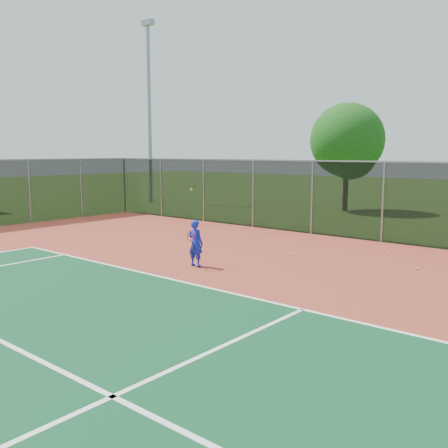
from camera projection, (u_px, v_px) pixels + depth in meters
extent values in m
plane|color=#305618|center=(132.00, 327.00, 9.62)|extent=(120.00, 120.00, 0.00)
cube|color=#993826|center=(202.00, 303.00, 11.14)|extent=(30.00, 20.00, 0.02)
cube|color=#0F4925|center=(6.00, 446.00, 5.69)|extent=(22.00, 13.00, 0.01)
cube|color=white|center=(303.00, 309.00, 10.63)|extent=(22.00, 0.10, 0.00)
cube|color=white|center=(6.00, 445.00, 5.69)|extent=(0.10, 13.00, 0.00)
cube|color=white|center=(113.00, 397.00, 6.83)|extent=(18.00, 0.10, 0.00)
cube|color=black|center=(383.00, 202.00, 18.52)|extent=(30.00, 0.04, 3.00)
cube|color=gray|center=(385.00, 162.00, 18.31)|extent=(30.00, 0.06, 0.06)
imported|color=#1525C7|center=(196.00, 243.00, 14.63)|extent=(0.53, 0.37, 1.38)
cylinder|color=black|center=(193.00, 245.00, 14.35)|extent=(0.03, 0.15, 0.27)
torus|color=#A51414|center=(191.00, 236.00, 14.23)|extent=(0.30, 0.13, 0.29)
sphere|color=#CCDA19|center=(191.00, 189.00, 14.64)|extent=(0.07, 0.07, 0.07)
sphere|color=#CCDA19|center=(293.00, 255.00, 16.20)|extent=(0.07, 0.07, 0.07)
sphere|color=#CCDA19|center=(387.00, 254.00, 16.29)|extent=(0.07, 0.07, 0.07)
sphere|color=#CCDA19|center=(417.00, 269.00, 14.25)|extent=(0.07, 0.07, 0.07)
sphere|color=#CCDA19|center=(349.00, 253.00, 16.44)|extent=(0.07, 0.07, 0.07)
sphere|color=#CCDA19|center=(165.00, 239.00, 19.11)|extent=(0.07, 0.07, 0.07)
cylinder|color=gray|center=(149.00, 116.00, 33.21)|extent=(0.24, 0.24, 11.53)
cube|color=gray|center=(148.00, 23.00, 32.37)|extent=(0.90, 0.40, 0.35)
cylinder|color=#3B2615|center=(345.00, 191.00, 28.73)|extent=(0.30, 0.30, 2.36)
sphere|color=#144713|center=(347.00, 140.00, 28.32)|extent=(4.19, 4.19, 4.19)
sphere|color=#144713|center=(351.00, 154.00, 27.95)|extent=(2.88, 2.88, 2.88)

